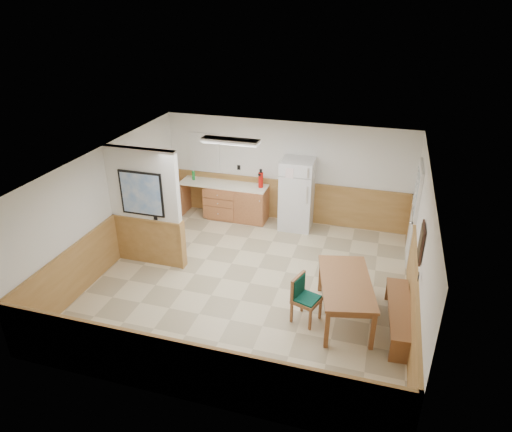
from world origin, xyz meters
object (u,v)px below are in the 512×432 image
(refrigerator, at_px, (297,194))
(dining_bench, at_px, (400,312))
(dining_table, at_px, (346,286))
(soap_bottle, at_px, (194,175))
(dining_chair, at_px, (302,295))
(fire_extinguisher, at_px, (261,179))

(refrigerator, height_order, dining_bench, refrigerator)
(dining_table, bearing_deg, soap_bottle, 129.49)
(dining_bench, xyz_separation_m, soap_bottle, (-5.11, 3.30, 0.67))
(dining_chair, bearing_deg, dining_bench, 25.23)
(dining_bench, relative_size, dining_chair, 2.06)
(refrigerator, relative_size, dining_table, 0.94)
(dining_chair, bearing_deg, refrigerator, 122.07)
(dining_chair, distance_m, fire_extinguisher, 3.94)
(refrigerator, relative_size, dining_bench, 0.98)
(dining_table, distance_m, fire_extinguisher, 4.08)
(fire_extinguisher, relative_size, soap_bottle, 2.00)
(refrigerator, height_order, dining_chair, refrigerator)
(refrigerator, relative_size, dining_chair, 2.02)
(fire_extinguisher, bearing_deg, dining_chair, -80.93)
(dining_bench, xyz_separation_m, dining_chair, (-1.62, -0.19, 0.15))
(dining_table, relative_size, dining_chair, 2.14)
(dining_bench, relative_size, fire_extinguisher, 3.78)
(fire_extinguisher, height_order, soap_bottle, fire_extinguisher)
(dining_table, bearing_deg, dining_bench, -15.87)
(refrigerator, bearing_deg, dining_bench, -53.96)
(soap_bottle, bearing_deg, dining_bench, -32.86)
(refrigerator, xyz_separation_m, dining_chair, (0.82, -3.40, -0.36))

